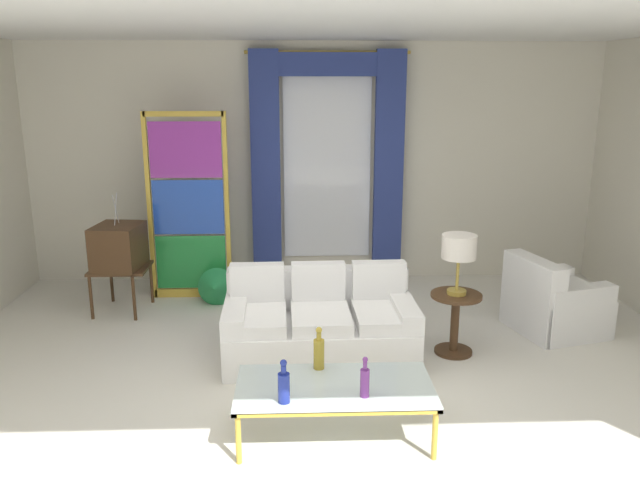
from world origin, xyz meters
name	(u,v)px	position (x,y,z in m)	size (l,w,h in m)	color
ground_plane	(325,384)	(0.00, 0.00, 0.00)	(16.00, 16.00, 0.00)	silver
wall_rear	(314,164)	(0.00, 3.06, 1.50)	(8.00, 0.12, 3.00)	silver
ceiling_slab	(321,23)	(0.00, 0.80, 3.02)	(8.00, 7.60, 0.04)	white
curtained_window	(327,146)	(0.16, 2.89, 1.74)	(2.00, 0.17, 2.70)	white
couch_white_long	(319,325)	(-0.02, 0.59, 0.30)	(1.78, 0.97, 0.86)	white
coffee_table	(335,389)	(0.04, -0.80, 0.38)	(1.42, 0.71, 0.41)	silver
bottle_blue_decanter	(284,385)	(-0.32, -1.04, 0.53)	(0.08, 0.08, 0.31)	navy
bottle_crystal_tall	(365,381)	(0.23, -0.98, 0.53)	(0.06, 0.06, 0.30)	#753384
bottle_amber_squat	(319,352)	(-0.07, -0.53, 0.55)	(0.08, 0.08, 0.34)	gold
vintage_tv	(119,249)	(-2.21, 1.85, 0.73)	(0.62, 0.65, 1.35)	#472D19
armchair_white	(552,305)	(2.40, 1.09, 0.29)	(1.00, 0.99, 0.80)	white
stained_glass_divider	(189,211)	(-1.49, 2.29, 1.06)	(0.95, 0.05, 2.20)	gold
peacock_figurine	(216,288)	(-1.17, 1.94, 0.22)	(0.44, 0.60, 0.50)	beige
round_side_table	(455,318)	(1.26, 0.59, 0.36)	(0.48, 0.48, 0.59)	#472D19
table_lamp_brass	(459,249)	(1.26, 0.59, 1.03)	(0.32, 0.32, 0.57)	#B29338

